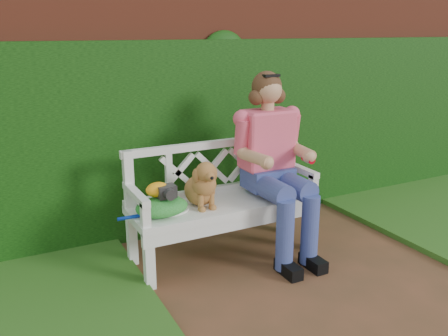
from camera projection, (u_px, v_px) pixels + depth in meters
name	position (u px, v px, depth m)	size (l,w,h in m)	color
ground	(340.00, 303.00, 3.21)	(60.00, 60.00, 0.00)	#49331F
brick_wall	(216.00, 104.00, 4.52)	(10.00, 0.30, 2.20)	brown
ivy_hedge	(227.00, 134.00, 4.41)	(10.00, 0.18, 1.70)	#1F5B13
garden_bench	(224.00, 229.00, 3.81)	(1.58, 0.60, 0.48)	white
seated_woman	(270.00, 163.00, 3.83)	(0.63, 0.84, 1.48)	#E94448
dog	(201.00, 182.00, 3.59)	(0.25, 0.34, 0.37)	#B8772D
tennis_racket	(166.00, 211.00, 3.50)	(0.56, 0.24, 0.03)	silver
green_bag	(162.00, 206.00, 3.45)	(0.39, 0.30, 0.13)	#217230
camera_item	(166.00, 191.00, 3.43)	(0.13, 0.10, 0.09)	#262525
baseball_glove	(158.00, 190.00, 3.43)	(0.17, 0.13, 0.11)	orange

